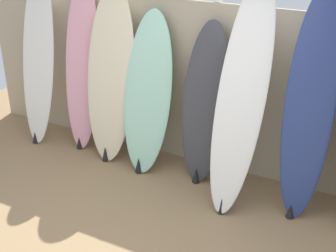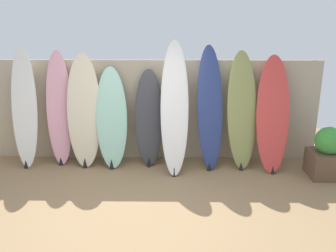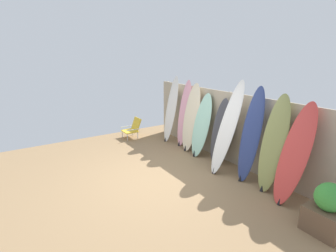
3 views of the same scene
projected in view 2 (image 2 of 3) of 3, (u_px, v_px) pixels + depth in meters
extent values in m
plane|color=#8E704C|center=(139.00, 212.00, 5.08)|extent=(7.68, 7.68, 0.00)
cube|color=tan|center=(148.00, 110.00, 6.72)|extent=(6.08, 0.04, 1.80)
cylinder|color=gray|center=(69.00, 109.00, 6.78)|extent=(0.10, 0.10, 1.80)
cylinder|color=gray|center=(148.00, 110.00, 6.76)|extent=(0.10, 0.10, 1.80)
cylinder|color=gray|center=(228.00, 110.00, 6.73)|extent=(0.10, 0.10, 1.80)
cylinder|color=gray|center=(308.00, 110.00, 6.71)|extent=(0.10, 0.10, 1.80)
ellipsoid|color=white|center=(24.00, 107.00, 6.39)|extent=(0.49, 0.57, 2.06)
cone|color=black|center=(26.00, 164.00, 6.47)|extent=(0.08, 0.08, 0.14)
ellipsoid|color=pink|center=(59.00, 108.00, 6.48)|extent=(0.48, 0.46, 1.98)
cone|color=black|center=(61.00, 161.00, 6.59)|extent=(0.08, 0.08, 0.14)
ellipsoid|color=beige|center=(84.00, 111.00, 6.39)|extent=(0.61, 0.49, 1.94)
cone|color=black|center=(85.00, 163.00, 6.48)|extent=(0.08, 0.08, 0.17)
ellipsoid|color=#9ED6BC|center=(112.00, 118.00, 6.41)|extent=(0.59, 0.60, 1.71)
cone|color=black|center=(112.00, 164.00, 6.43)|extent=(0.08, 0.08, 0.17)
ellipsoid|color=#38383D|center=(149.00, 118.00, 6.46)|extent=(0.50, 0.42, 1.67)
cone|color=black|center=(149.00, 162.00, 6.52)|extent=(0.08, 0.08, 0.16)
ellipsoid|color=white|center=(175.00, 107.00, 6.20)|extent=(0.47, 0.86, 2.17)
cone|color=black|center=(174.00, 171.00, 6.15)|extent=(0.08, 0.08, 0.15)
ellipsoid|color=navy|center=(210.00, 108.00, 6.30)|extent=(0.51, 0.59, 2.08)
cone|color=black|center=(209.00, 166.00, 6.37)|extent=(0.08, 0.08, 0.13)
ellipsoid|color=olive|center=(242.00, 111.00, 6.33)|extent=(0.56, 0.58, 1.99)
cone|color=black|center=(241.00, 166.00, 6.39)|extent=(0.08, 0.08, 0.13)
ellipsoid|color=#D13D38|center=(273.00, 114.00, 6.26)|extent=(0.60, 0.72, 1.92)
cone|color=black|center=(273.00, 170.00, 6.25)|extent=(0.08, 0.08, 0.13)
cube|color=brown|center=(326.00, 164.00, 6.14)|extent=(0.56, 0.55, 0.42)
sphere|color=green|center=(329.00, 141.00, 6.02)|extent=(0.45, 0.45, 0.45)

